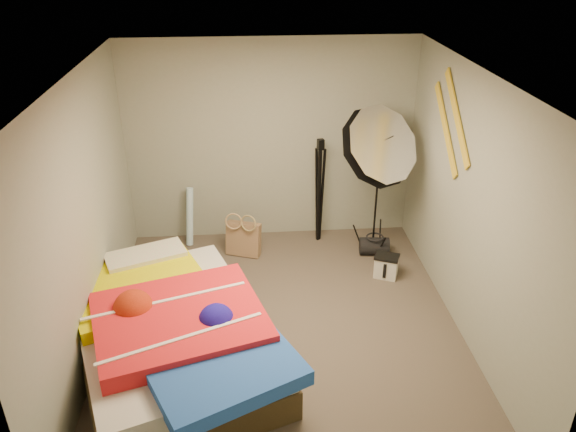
{
  "coord_description": "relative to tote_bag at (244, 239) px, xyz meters",
  "views": [
    {
      "loc": [
        -0.31,
        -4.48,
        3.56
      ],
      "look_at": [
        0.1,
        0.6,
        0.95
      ],
      "focal_mm": 35.0,
      "sensor_mm": 36.0,
      "label": 1
    }
  ],
  "objects": [
    {
      "name": "wall_left",
      "position": [
        -1.38,
        -1.48,
        1.04
      ],
      "size": [
        0.0,
        4.0,
        4.0
      ],
      "primitive_type": "plane",
      "rotation": [
        1.57,
        0.0,
        1.57
      ],
      "color": "gray",
      "rests_on": "floor"
    },
    {
      "name": "bed",
      "position": [
        -0.66,
        -1.89,
        0.12
      ],
      "size": [
        2.3,
        2.66,
        0.66
      ],
      "color": "#43351E",
      "rests_on": "floor"
    },
    {
      "name": "wall_stripe_lower",
      "position": [
        2.1,
        -0.63,
        1.54
      ],
      "size": [
        0.02,
        0.91,
        0.78
      ],
      "primitive_type": "cube",
      "rotation": [
        0.7,
        0.0,
        0.0
      ],
      "color": "gold",
      "rests_on": "wall_right"
    },
    {
      "name": "wall_front",
      "position": [
        0.37,
        -3.48,
        1.04
      ],
      "size": [
        3.5,
        0.0,
        3.5
      ],
      "primitive_type": "plane",
      "rotation": [
        -1.57,
        0.0,
        0.0
      ],
      "color": "gray",
      "rests_on": "floor"
    },
    {
      "name": "wall_back",
      "position": [
        0.37,
        0.52,
        1.04
      ],
      "size": [
        3.5,
        0.0,
        3.5
      ],
      "primitive_type": "plane",
      "rotation": [
        1.57,
        0.0,
        0.0
      ],
      "color": "gray",
      "rests_on": "floor"
    },
    {
      "name": "tote_bag",
      "position": [
        0.0,
        0.0,
        0.0
      ],
      "size": [
        0.45,
        0.31,
        0.43
      ],
      "primitive_type": "cube",
      "rotation": [
        -0.14,
        0.0,
        -0.35
      ],
      "color": "#9A7959",
      "rests_on": "floor"
    },
    {
      "name": "wall_right",
      "position": [
        2.12,
        -1.48,
        1.04
      ],
      "size": [
        0.0,
        4.0,
        4.0
      ],
      "primitive_type": "plane",
      "rotation": [
        1.57,
        0.0,
        -1.57
      ],
      "color": "gray",
      "rests_on": "floor"
    },
    {
      "name": "photo_umbrella",
      "position": [
        1.5,
        -0.22,
        1.21
      ],
      "size": [
        0.97,
        1.03,
        1.97
      ],
      "color": "black",
      "rests_on": "floor"
    },
    {
      "name": "ceiling",
      "position": [
        0.37,
        -1.48,
        2.29
      ],
      "size": [
        4.0,
        4.0,
        0.0
      ],
      "primitive_type": "plane",
      "rotation": [
        3.14,
        0.0,
        0.0
      ],
      "color": "silver",
      "rests_on": "wall_back"
    },
    {
      "name": "camera_case",
      "position": [
        1.61,
        -0.64,
        -0.08
      ],
      "size": [
        0.3,
        0.26,
        0.25
      ],
      "primitive_type": "cube",
      "rotation": [
        0.0,
        0.0,
        -0.41
      ],
      "color": "silver",
      "rests_on": "floor"
    },
    {
      "name": "duffel_bag",
      "position": [
        1.59,
        -0.13,
        -0.1
      ],
      "size": [
        0.37,
        0.25,
        0.22
      ],
      "primitive_type": "cylinder",
      "rotation": [
        0.0,
        1.57,
        -0.11
      ],
      "color": "black",
      "rests_on": "floor"
    },
    {
      "name": "wall_stripe_upper",
      "position": [
        2.1,
        -0.88,
        1.74
      ],
      "size": [
        0.02,
        0.91,
        0.78
      ],
      "primitive_type": "cube",
      "rotation": [
        0.7,
        0.0,
        0.0
      ],
      "color": "gold",
      "rests_on": "wall_right"
    },
    {
      "name": "floor",
      "position": [
        0.37,
        -1.48,
        -0.21
      ],
      "size": [
        4.0,
        4.0,
        0.0
      ],
      "primitive_type": "plane",
      "color": "brown",
      "rests_on": "ground"
    },
    {
      "name": "wrapping_roll",
      "position": [
        -0.66,
        0.33,
        0.16
      ],
      "size": [
        0.16,
        0.23,
        0.74
      ],
      "primitive_type": "cylinder",
      "rotation": [
        -0.17,
        0.0,
        -0.39
      ],
      "color": "#6DB8DD",
      "rests_on": "floor"
    },
    {
      "name": "camera_tripod",
      "position": [
        0.95,
        0.29,
        0.57
      ],
      "size": [
        0.09,
        0.09,
        1.35
      ],
      "color": "black",
      "rests_on": "floor"
    }
  ]
}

